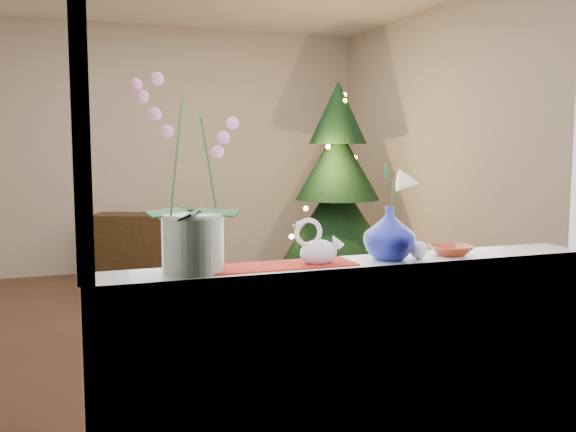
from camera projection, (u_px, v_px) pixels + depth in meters
name	position (u px, v px, depth m)	size (l,w,h in m)	color
ground	(221.00, 326.00, 4.99)	(5.00, 5.00, 0.00)	#382117
wall_back	(166.00, 149.00, 7.17)	(4.50, 0.10, 2.70)	beige
wall_front	(372.00, 158.00, 2.50)	(4.50, 0.10, 2.70)	beige
wall_right	(470.00, 151.00, 5.60)	(0.10, 5.00, 2.70)	beige
window_apron	(364.00, 379.00, 2.64)	(2.20, 0.08, 0.88)	white
windowsill	(356.00, 266.00, 2.67)	(2.20, 0.26, 0.04)	white
window_frame	(370.00, 68.00, 2.49)	(2.22, 0.06, 1.60)	white
runner	(270.00, 266.00, 2.54)	(0.70, 0.20, 0.01)	maroon
orchid_pot	(192.00, 174.00, 2.40)	(0.25, 0.25, 0.74)	beige
swan	(319.00, 243.00, 2.58)	(0.21, 0.10, 0.18)	silver
blue_vase	(389.00, 229.00, 2.69)	(0.25, 0.25, 0.26)	navy
lily	(390.00, 175.00, 2.67)	(0.14, 0.08, 0.19)	silver
paperweight	(419.00, 250.00, 2.72)	(0.08, 0.08, 0.08)	white
amber_dish	(451.00, 251.00, 2.81)	(0.15, 0.15, 0.04)	maroon
xmas_tree	(337.00, 183.00, 6.43)	(1.11, 1.11, 2.03)	black
side_table	(137.00, 245.00, 6.82)	(0.90, 0.45, 0.67)	black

